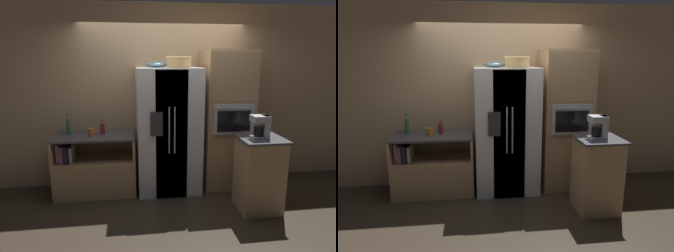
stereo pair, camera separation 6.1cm
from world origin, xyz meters
The scene contains 12 objects.
ground_plane centered at (0.00, 0.00, 0.00)m, with size 20.00×20.00×0.00m, color #382D23.
wall_back centered at (0.00, 0.47, 1.40)m, with size 12.00×0.06×2.80m.
counter_left centered at (-1.07, 0.12, 0.33)m, with size 1.17×0.64×0.89m.
refrigerator centered at (0.03, 0.08, 0.93)m, with size 0.93×0.75×1.86m.
wall_oven centered at (0.94, 0.13, 1.06)m, with size 0.73×0.68×2.11m.
island_counter centered at (1.13, -0.71, 0.50)m, with size 0.57×0.56×0.99m.
wicker_basket centered at (0.18, 0.04, 1.94)m, with size 0.36×0.36×0.15m.
fruit_bowl centered at (-0.13, 0.17, 1.90)m, with size 0.31×0.31×0.08m.
bottle_tall centered at (-0.94, 0.16, 1.00)m, with size 0.07×0.07×0.23m.
bottle_short centered at (-1.43, 0.23, 1.02)m, with size 0.06×0.06×0.31m.
mug centered at (-1.09, 0.08, 0.95)m, with size 0.14×0.10×0.11m.
coffee_maker centered at (1.12, -0.72, 1.15)m, with size 0.21×0.19×0.29m.
Camera 2 is at (-0.51, -4.23, 2.00)m, focal length 32.00 mm.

